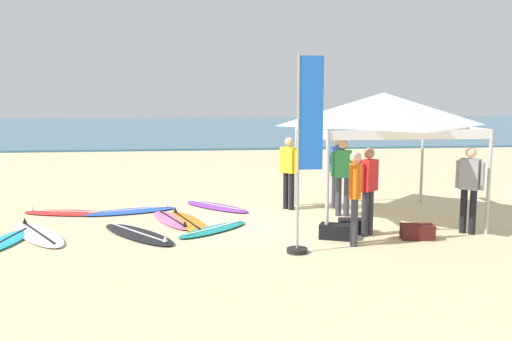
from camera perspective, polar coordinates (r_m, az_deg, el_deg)
The scene contains 22 objects.
ground_plane at distance 11.88m, azimuth 0.69°, elevation -5.38°, with size 80.00×80.00×0.00m, color beige.
sea at distance 44.86m, azimuth -4.53°, elevation 4.45°, with size 80.00×36.00×0.10m, color #386B84.
canopy_tent at distance 12.31m, azimuth 12.93°, elevation 6.12°, with size 3.31×3.31×2.75m.
surfboard_red at distance 13.40m, azimuth -18.73°, elevation -4.12°, with size 2.15×0.98×0.19m.
surfboard_white at distance 11.59m, azimuth -21.41°, elevation -6.09°, with size 1.76×2.38×0.19m.
surfboard_pink at distance 12.12m, azimuth -8.59°, elevation -5.03°, with size 1.20×2.02×0.19m.
surfboard_teal at distance 11.20m, azimuth -4.35°, elevation -6.02°, with size 1.66×1.59×0.19m.
surfboard_purple at distance 13.41m, azimuth -4.10°, elevation -3.70°, with size 1.76×1.85×0.19m.
surfboard_blue at distance 13.19m, azimuth -12.81°, elevation -4.08°, with size 2.21×1.17×0.19m.
surfboard_black at distance 11.03m, azimuth -11.97°, elevation -6.40°, with size 1.85×2.17×0.19m.
surfboard_orange at distance 11.93m, azimuth -7.10°, elevation -5.21°, with size 1.22×2.23×0.19m.
surfboard_cyan at distance 11.32m, azimuth -24.20°, elevation -6.56°, with size 0.78×1.94×0.19m.
person_yellow at distance 13.10m, azimuth 3.39°, elevation 0.25°, with size 0.40×0.45×1.71m.
person_green at distance 12.51m, azimuth 8.91°, elevation -0.19°, with size 0.52×0.34×1.71m.
person_blue at distance 13.26m, azimuth 8.26°, elevation 0.28°, with size 0.30×0.54×1.71m.
person_orange at distance 10.13m, azimuth 10.11°, elevation -2.12°, with size 0.31×0.53×1.71m.
person_red at distance 10.86m, azimuth 11.43°, elevation -1.48°, with size 0.44×0.40×1.71m.
person_grey at distance 11.56m, azimuth 21.04°, elevation -1.29°, with size 0.41×0.42×1.71m.
banner_flag at distance 9.43m, azimuth 5.01°, elevation 0.84°, with size 0.60×0.36×3.40m.
gear_bag_near_tent at distance 10.98m, azimuth 16.22°, elevation -6.06°, with size 0.60×0.32×0.28m, color #4C1919.
gear_bag_by_pole at distance 11.17m, azimuth 10.04°, elevation -5.62°, with size 0.60×0.32×0.28m, color black.
gear_bag_on_sand at distance 10.68m, azimuth 8.19°, elevation -6.21°, with size 0.60×0.32×0.28m, color black.
Camera 1 is at (-1.42, -11.48, 2.73)m, focal length 39.02 mm.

